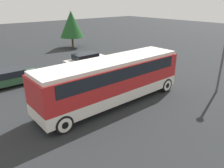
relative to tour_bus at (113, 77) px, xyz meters
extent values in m
plane|color=#26282B|center=(-0.10, 0.00, -1.86)|extent=(120.00, 120.00, 0.00)
cube|color=silver|center=(-0.10, 0.00, -1.05)|extent=(10.61, 2.55, 0.73)
cube|color=red|center=(-0.10, 0.00, 0.16)|extent=(10.61, 2.55, 1.69)
cube|color=black|center=(-0.10, 0.00, 0.57)|extent=(9.34, 2.59, 0.76)
cube|color=silver|center=(-0.10, 0.00, 1.11)|extent=(10.40, 2.35, 0.22)
cube|color=red|center=(5.06, 0.00, -0.08)|extent=(0.36, 2.45, 1.93)
cylinder|color=black|center=(4.37, -1.16, -1.33)|extent=(1.05, 0.28, 1.05)
cylinder|color=silver|center=(4.37, -1.16, -1.33)|extent=(0.82, 0.30, 0.82)
cylinder|color=black|center=(4.37, -1.16, -1.33)|extent=(0.40, 0.32, 0.40)
cylinder|color=black|center=(4.37, 1.16, -1.33)|extent=(1.05, 0.28, 1.05)
cylinder|color=silver|center=(4.37, 1.16, -1.33)|extent=(0.82, 0.30, 0.82)
cylinder|color=black|center=(4.37, 1.16, -1.33)|extent=(0.40, 0.32, 0.40)
cylinder|color=black|center=(-4.41, -1.16, -1.33)|extent=(1.05, 0.28, 1.05)
cylinder|color=silver|center=(-4.41, -1.16, -1.33)|extent=(0.82, 0.30, 0.82)
cylinder|color=black|center=(-4.41, -1.16, -1.33)|extent=(0.40, 0.32, 0.40)
cylinder|color=black|center=(-4.41, 1.16, -1.33)|extent=(1.05, 0.28, 1.05)
cylinder|color=silver|center=(-4.41, 1.16, -1.33)|extent=(0.82, 0.30, 0.82)
cylinder|color=black|center=(-4.41, 1.16, -1.33)|extent=(0.40, 0.32, 0.40)
cube|color=silver|center=(3.41, 8.21, -1.27)|extent=(4.74, 1.70, 0.66)
cube|color=black|center=(3.22, 8.21, -0.67)|extent=(2.47, 1.53, 0.56)
cylinder|color=black|center=(5.30, 7.45, -1.52)|extent=(0.68, 0.22, 0.68)
cylinder|color=black|center=(5.30, 7.45, -1.52)|extent=(0.26, 0.26, 0.26)
cylinder|color=black|center=(5.30, 8.97, -1.52)|extent=(0.68, 0.22, 0.68)
cylinder|color=black|center=(5.30, 8.97, -1.52)|extent=(0.26, 0.26, 0.26)
cylinder|color=black|center=(1.51, 7.45, -1.52)|extent=(0.68, 0.22, 0.68)
cylinder|color=black|center=(1.51, 7.45, -1.52)|extent=(0.26, 0.26, 0.26)
cylinder|color=black|center=(1.51, 8.97, -1.52)|extent=(0.68, 0.22, 0.68)
cylinder|color=black|center=(1.51, 8.97, -1.52)|extent=(0.26, 0.26, 0.26)
cube|color=#2D5638|center=(-4.31, 7.96, -1.32)|extent=(4.55, 1.86, 0.56)
cube|color=black|center=(-4.49, 7.96, -0.78)|extent=(2.37, 1.67, 0.52)
cylinder|color=black|center=(-2.51, 7.12, -1.52)|extent=(0.68, 0.22, 0.68)
cylinder|color=black|center=(-2.51, 7.12, -1.52)|extent=(0.26, 0.26, 0.26)
cylinder|color=black|center=(-2.51, 8.80, -1.52)|extent=(0.68, 0.22, 0.68)
cylinder|color=black|center=(-2.51, 8.80, -1.52)|extent=(0.26, 0.26, 0.26)
cube|color=maroon|center=(5.64, 5.21, -1.30)|extent=(4.21, 1.76, 0.66)
cube|color=black|center=(5.47, 5.21, -0.69)|extent=(2.19, 1.58, 0.56)
cylinder|color=black|center=(7.32, 4.42, -1.56)|extent=(0.60, 0.22, 0.60)
cylinder|color=black|center=(7.32, 4.42, -1.56)|extent=(0.23, 0.26, 0.23)
cylinder|color=black|center=(7.32, 6.00, -1.56)|extent=(0.60, 0.22, 0.60)
cylinder|color=black|center=(7.32, 6.00, -1.56)|extent=(0.23, 0.26, 0.23)
cylinder|color=black|center=(3.96, 4.42, -1.56)|extent=(0.60, 0.22, 0.60)
cylinder|color=black|center=(3.96, 4.42, -1.56)|extent=(0.23, 0.26, 0.23)
cylinder|color=black|center=(3.96, 6.00, -1.56)|extent=(0.60, 0.22, 0.60)
cylinder|color=black|center=(3.96, 6.00, -1.56)|extent=(0.23, 0.26, 0.23)
cylinder|color=#515156|center=(7.37, -3.74, 0.52)|extent=(0.16, 0.16, 4.75)
cylinder|color=brown|center=(7.48, 18.06, -1.11)|extent=(0.28, 0.28, 1.50)
cone|color=#1E5123|center=(7.48, 18.06, 1.49)|extent=(3.41, 3.41, 3.69)
camera|label=1|loc=(-8.87, -10.43, 4.83)|focal=35.00mm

